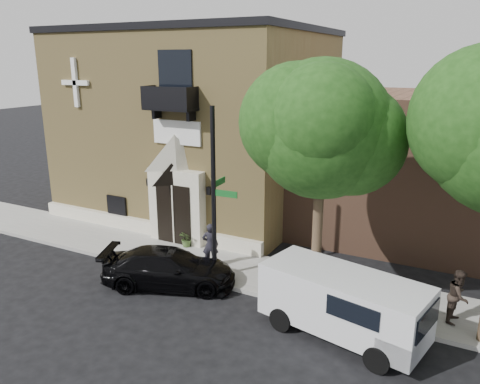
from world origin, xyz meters
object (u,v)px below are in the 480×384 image
at_px(pedestrian_far, 458,296).
at_px(black_sedan, 169,268).
at_px(pedestrian_near, 210,245).
at_px(cargo_van, 348,304).
at_px(fire_hydrant, 286,287).
at_px(street_sign, 214,194).
at_px(dumpster, 370,293).

bearing_deg(pedestrian_far, black_sedan, 111.16).
distance_m(black_sedan, pedestrian_near, 1.99).
relative_size(cargo_van, fire_hydrant, 7.03).
height_order(black_sedan, street_sign, street_sign).
height_order(cargo_van, street_sign, street_sign).
height_order(cargo_van, fire_hydrant, cargo_van).
xyz_separation_m(cargo_van, street_sign, (-5.27, 1.49, 2.19)).
bearing_deg(cargo_van, fire_hydrant, 166.20).
xyz_separation_m(black_sedan, dumpster, (6.78, 1.34, 0.03)).
xyz_separation_m(street_sign, pedestrian_near, (-0.62, 0.69, -2.26)).
bearing_deg(dumpster, cargo_van, -90.05).
bearing_deg(street_sign, dumpster, -1.62).
relative_size(black_sedan, cargo_van, 0.93).
distance_m(cargo_van, pedestrian_near, 6.28).
relative_size(fire_hydrant, dumpster, 0.39).
relative_size(pedestrian_near, pedestrian_far, 1.03).
xyz_separation_m(black_sedan, cargo_van, (6.49, -0.32, 0.40)).
bearing_deg(black_sedan, fire_hydrant, -99.20).
bearing_deg(black_sedan, cargo_van, -113.95).
bearing_deg(cargo_van, pedestrian_near, 172.27).
distance_m(cargo_van, street_sign, 5.90).
bearing_deg(pedestrian_near, street_sign, 107.83).
bearing_deg(street_sign, pedestrian_far, 1.57).
height_order(street_sign, dumpster, street_sign).
relative_size(black_sedan, pedestrian_far, 2.82).
height_order(dumpster, pedestrian_near, pedestrian_near).
bearing_deg(dumpster, street_sign, -168.67).
height_order(black_sedan, pedestrian_far, pedestrian_far).
relative_size(black_sedan, pedestrian_near, 2.75).
height_order(black_sedan, fire_hydrant, black_sedan).
bearing_deg(street_sign, pedestrian_near, 128.68).
distance_m(black_sedan, cargo_van, 6.51).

